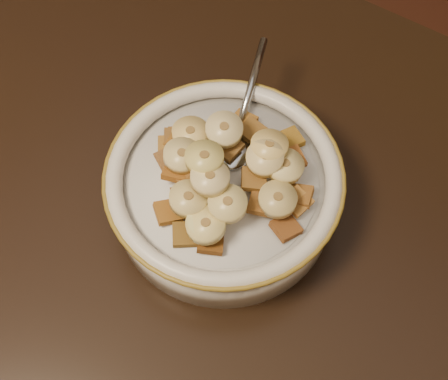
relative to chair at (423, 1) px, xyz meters
The scene contains 40 objects.
chair is the anchor object (origin of this frame).
cereal_bowl 0.72m from the chair, 86.52° to the right, with size 0.19×0.19×0.05m, color silver.
milk 0.74m from the chair, 86.52° to the right, with size 0.16×0.16×0.00m, color silver.
spoon 0.71m from the chair, 87.34° to the right, with size 0.03×0.05×0.01m, color #A2ACBC.
cereal_square_0 0.79m from the chair, 86.35° to the right, with size 0.02×0.02×0.01m, color brown.
cereal_square_1 0.69m from the chair, 87.99° to the right, with size 0.02×0.02×0.01m, color #906317.
cereal_square_2 0.77m from the chair, 87.78° to the right, with size 0.02×0.02×0.01m, color brown.
cereal_square_3 0.73m from the chair, 80.91° to the right, with size 0.02×0.02×0.01m, color olive.
cereal_square_4 0.77m from the chair, 87.37° to the right, with size 0.02×0.02×0.01m, color brown.
cereal_square_5 0.73m from the chair, 81.86° to the right, with size 0.02×0.02×0.01m, color brown.
cereal_square_6 0.76m from the chair, 88.61° to the right, with size 0.02×0.02×0.01m, color brown.
cereal_square_7 0.79m from the chair, 84.69° to the right, with size 0.02×0.02×0.01m, color brown.
cereal_square_8 0.70m from the chair, 84.91° to the right, with size 0.02×0.02×0.01m, color brown.
cereal_square_9 0.73m from the chair, 91.29° to the right, with size 0.02×0.02×0.01m, color #955920.
cereal_square_10 0.75m from the chair, 80.83° to the right, with size 0.02×0.02×0.01m, color brown.
cereal_square_11 0.73m from the chair, 91.38° to the right, with size 0.02×0.02×0.01m, color brown.
cereal_square_12 0.70m from the chair, 82.78° to the right, with size 0.02×0.02×0.01m, color #9A5827.
cereal_square_13 0.72m from the chair, 87.32° to the right, with size 0.02×0.02×0.01m, color brown.
cereal_square_14 0.75m from the chair, 90.60° to the right, with size 0.02×0.02×0.01m, color brown.
cereal_square_15 0.76m from the chair, 89.34° to the right, with size 0.02×0.02×0.01m, color brown.
cereal_square_16 0.75m from the chair, 83.00° to the right, with size 0.02×0.02×0.01m, color brown.
cereal_square_17 0.70m from the chair, 86.68° to the right, with size 0.02×0.02×0.01m, color brown.
cereal_square_18 0.79m from the chair, 88.18° to the right, with size 0.02×0.02×0.01m, color brown.
cereal_square_19 0.68m from the chair, 83.80° to the right, with size 0.02×0.02×0.01m, color olive.
cereal_square_20 0.74m from the chair, 91.35° to the right, with size 0.02×0.02×0.01m, color olive.
cereal_square_21 0.73m from the chair, 80.94° to the right, with size 0.02×0.02×0.01m, color brown.
cereal_square_22 0.74m from the chair, 84.31° to the right, with size 0.02×0.02×0.01m, color brown.
banana_slice_0 0.76m from the chair, 89.43° to the right, with size 0.03×0.03×0.01m, color beige.
banana_slice_1 0.79m from the chair, 85.26° to the right, with size 0.03×0.03×0.01m, color #FFEF84.
banana_slice_2 0.72m from the chair, 84.40° to the right, with size 0.03×0.03×0.01m, color #E6C471.
banana_slice_3 0.79m from the chair, 85.37° to the right, with size 0.03×0.03×0.01m, color #ECE288.
banana_slice_4 0.77m from the chair, 84.71° to the right, with size 0.03×0.03×0.01m, color #F1DF7D.
banana_slice_5 0.76m from the chair, 87.61° to the right, with size 0.03×0.03×0.01m, color tan.
banana_slice_6 0.78m from the chair, 87.18° to the right, with size 0.03×0.03×0.01m, color #EACF86.
banana_slice_7 0.73m from the chair, 84.21° to the right, with size 0.03×0.03×0.01m, color #E8C67F.
banana_slice_8 0.77m from the chair, 86.49° to the right, with size 0.03×0.03×0.01m, color #FFE9A2.
banana_slice_9 0.75m from the chair, 82.08° to the right, with size 0.03×0.03×0.01m, color tan.
banana_slice_10 0.72m from the chair, 82.75° to the right, with size 0.03×0.03×0.01m, color beige.
banana_slice_11 0.73m from the chair, 87.94° to the right, with size 0.03×0.03×0.01m, color #FFE5AC.
banana_slice_12 0.73m from the chair, 90.22° to the right, with size 0.03×0.03×0.01m, color #E6C474.
Camera 1 is at (0.33, -0.06, 1.25)m, focal length 50.00 mm.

